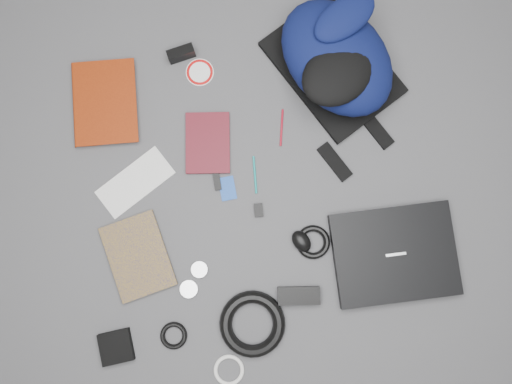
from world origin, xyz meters
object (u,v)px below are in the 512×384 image
object	(u,v)px
backpack	(337,58)
power_brick	(299,296)
textbook_red	(73,105)
laptop	(394,254)
comic_book	(111,266)
pouch	(116,347)
dvd_case	(208,143)
mouse	(301,241)
compact_camera	(181,54)

from	to	relation	value
backpack	power_brick	xyz separation A→B (m)	(-0.31, -0.67, -0.08)
backpack	power_brick	distance (m)	0.74
backpack	textbook_red	xyz separation A→B (m)	(-0.84, 0.10, -0.08)
laptop	textbook_red	bearing A→B (deg)	147.80
comic_book	pouch	distance (m)	0.25
textbook_red	dvd_case	bearing A→B (deg)	-20.22
laptop	mouse	world-z (taller)	same
comic_book	pouch	size ratio (longest dim) A/B	2.54
laptop	textbook_red	distance (m)	1.12
textbook_red	dvd_case	size ratio (longest dim) A/B	1.40
compact_camera	pouch	size ratio (longest dim) A/B	0.90
comic_book	laptop	bearing A→B (deg)	-17.50
dvd_case	comic_book	bearing A→B (deg)	-128.38
laptop	power_brick	size ratio (longest dim) A/B	2.89
laptop	textbook_red	world-z (taller)	laptop
textbook_red	compact_camera	size ratio (longest dim) A/B	3.15
dvd_case	backpack	bearing A→B (deg)	30.69
pouch	backpack	bearing A→B (deg)	37.11
laptop	mouse	xyz separation A→B (m)	(-0.27, 0.12, 0.00)
textbook_red	comic_book	world-z (taller)	textbook_red
dvd_case	power_brick	distance (m)	0.56
textbook_red	pouch	world-z (taller)	textbook_red
mouse	pouch	world-z (taller)	mouse
laptop	compact_camera	distance (m)	0.93
dvd_case	mouse	bearing A→B (deg)	-47.54
backpack	dvd_case	xyz separation A→B (m)	(-0.45, -0.13, -0.09)
backpack	laptop	size ratio (longest dim) A/B	1.21
compact_camera	power_brick	world-z (taller)	compact_camera
dvd_case	mouse	distance (m)	0.43
backpack	dvd_case	size ratio (longest dim) A/B	2.31
mouse	comic_book	bearing A→B (deg)	150.81
backpack	dvd_case	distance (m)	0.48
textbook_red	comic_book	bearing A→B (deg)	-79.95
backpack	compact_camera	xyz separation A→B (m)	(-0.46, 0.17, -0.07)
textbook_red	comic_book	size ratio (longest dim) A/B	1.11
comic_book	pouch	bearing A→B (deg)	-104.14
backpack	comic_book	bearing A→B (deg)	-175.06
mouse	power_brick	distance (m)	0.17
compact_camera	mouse	size ratio (longest dim) A/B	1.20
mouse	pouch	distance (m)	0.66
dvd_case	laptop	bearing A→B (deg)	-32.09
compact_camera	pouch	xyz separation A→B (m)	(-0.43, -0.84, -0.01)
backpack	mouse	bearing A→B (deg)	-138.12
comic_book	mouse	world-z (taller)	mouse
backpack	pouch	size ratio (longest dim) A/B	4.67
backpack	pouch	world-z (taller)	backpack
textbook_red	power_brick	distance (m)	0.94
mouse	pouch	bearing A→B (deg)	172.86
power_brick	compact_camera	bearing A→B (deg)	114.76
compact_camera	mouse	xyz separation A→B (m)	(0.21, -0.68, -0.01)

